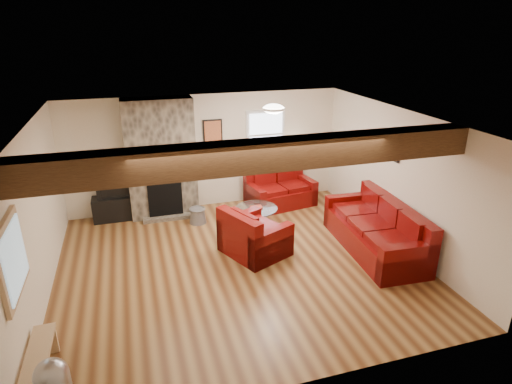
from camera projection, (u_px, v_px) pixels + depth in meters
room at (238, 197)px, 6.91m from camera, size 8.00×8.00×8.00m
oak_beam at (262, 155)px, 5.41m from camera, size 6.00×0.36×0.38m
chimney_breast at (161, 160)px, 8.87m from camera, size 1.40×0.67×2.50m
back_window at (266, 134)px, 9.58m from camera, size 0.90×0.08×1.10m
hatch_window at (12, 259)px, 4.71m from camera, size 0.08×1.00×0.90m
ceiling_dome at (274, 110)px, 7.52m from camera, size 0.40×0.40×0.18m
artwork_back at (213, 131)px, 9.20m from camera, size 0.42×0.06×0.52m
artwork_right at (390, 148)px, 7.79m from camera, size 0.06×0.55×0.42m
sofa_three at (375, 227)px, 7.69m from camera, size 1.11×2.40×0.91m
loveseat at (281, 189)px, 9.63m from camera, size 1.60×1.08×0.78m
armchair_red at (255, 231)px, 7.59m from camera, size 1.27×1.34×0.85m
coffee_table at (256, 217)px, 8.65m from camera, size 0.85×0.85×0.45m
tv_cabinet at (118, 208)px, 9.00m from camera, size 1.01×0.40×0.50m
television at (115, 187)px, 8.83m from camera, size 0.76×0.10×0.44m
floor_lamp at (296, 147)px, 9.73m from camera, size 0.38×0.38×1.47m
pine_bench at (41, 369)px, 4.87m from camera, size 0.25×1.08×0.41m
coal_bucket at (198, 215)px, 8.85m from camera, size 0.35×0.35×0.33m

